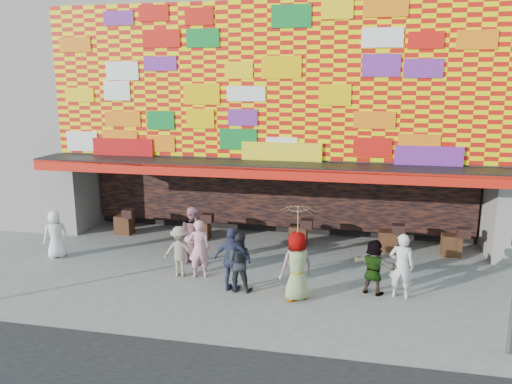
{
  "coord_description": "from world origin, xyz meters",
  "views": [
    {
      "loc": [
        3.0,
        -11.82,
        5.53
      ],
      "look_at": [
        0.06,
        2.0,
        2.41
      ],
      "focal_mm": 35.0,
      "sensor_mm": 36.0,
      "label": 1
    }
  ],
  "objects_px": {
    "ped_a": "(56,234)",
    "ped_e": "(233,260)",
    "ped_i": "(193,235)",
    "ped_d": "(180,251)",
    "parasol": "(298,221)",
    "ped_g": "(297,266)",
    "ped_h": "(401,266)",
    "ped_b": "(199,249)",
    "ped_c": "(238,262)",
    "ped_f": "(374,267)"
  },
  "relations": [
    {
      "from": "ped_a",
      "to": "ped_e",
      "type": "bearing_deg",
      "value": 123.95
    },
    {
      "from": "ped_i",
      "to": "ped_d",
      "type": "bearing_deg",
      "value": 128.17
    },
    {
      "from": "ped_e",
      "to": "parasol",
      "type": "height_order",
      "value": "parasol"
    },
    {
      "from": "ped_a",
      "to": "ped_d",
      "type": "distance_m",
      "value": 4.49
    },
    {
      "from": "ped_g",
      "to": "ped_h",
      "type": "distance_m",
      "value": 2.74
    },
    {
      "from": "ped_d",
      "to": "ped_g",
      "type": "relative_size",
      "value": 0.82
    },
    {
      "from": "ped_b",
      "to": "ped_h",
      "type": "height_order",
      "value": "ped_h"
    },
    {
      "from": "ped_a",
      "to": "ped_c",
      "type": "xyz_separation_m",
      "value": [
        6.35,
        -1.31,
        0.04
      ]
    },
    {
      "from": "ped_b",
      "to": "ped_i",
      "type": "xyz_separation_m",
      "value": [
        -0.57,
        1.12,
        0.04
      ]
    },
    {
      "from": "ped_a",
      "to": "ped_c",
      "type": "relative_size",
      "value": 0.95
    },
    {
      "from": "parasol",
      "to": "ped_e",
      "type": "bearing_deg",
      "value": 173.47
    },
    {
      "from": "ped_c",
      "to": "ped_e",
      "type": "xyz_separation_m",
      "value": [
        -0.15,
        -0.05,
        0.06
      ]
    },
    {
      "from": "ped_d",
      "to": "ped_h",
      "type": "relative_size",
      "value": 0.86
    },
    {
      "from": "ped_b",
      "to": "ped_a",
      "type": "bearing_deg",
      "value": -20.91
    },
    {
      "from": "ped_i",
      "to": "parasol",
      "type": "bearing_deg",
      "value": -171.89
    },
    {
      "from": "ped_a",
      "to": "ped_g",
      "type": "height_order",
      "value": "ped_g"
    },
    {
      "from": "ped_b",
      "to": "ped_g",
      "type": "xyz_separation_m",
      "value": [
        2.94,
        -0.95,
        0.06
      ]
    },
    {
      "from": "ped_a",
      "to": "ped_d",
      "type": "height_order",
      "value": "ped_a"
    },
    {
      "from": "ped_e",
      "to": "ped_g",
      "type": "relative_size",
      "value": 0.96
    },
    {
      "from": "ped_a",
      "to": "ped_e",
      "type": "relative_size",
      "value": 0.88
    },
    {
      "from": "ped_i",
      "to": "parasol",
      "type": "height_order",
      "value": "parasol"
    },
    {
      "from": "ped_c",
      "to": "ped_h",
      "type": "bearing_deg",
      "value": -176.04
    },
    {
      "from": "ped_h",
      "to": "parasol",
      "type": "height_order",
      "value": "parasol"
    },
    {
      "from": "ped_c",
      "to": "ped_h",
      "type": "height_order",
      "value": "ped_h"
    },
    {
      "from": "ped_c",
      "to": "ped_d",
      "type": "bearing_deg",
      "value": -21.28
    },
    {
      "from": "ped_h",
      "to": "ped_i",
      "type": "xyz_separation_m",
      "value": [
        -6.15,
        1.37,
        0.03
      ]
    },
    {
      "from": "ped_e",
      "to": "ped_h",
      "type": "bearing_deg",
      "value": -164.9
    },
    {
      "from": "ped_d",
      "to": "ped_g",
      "type": "distance_m",
      "value": 3.64
    },
    {
      "from": "ped_e",
      "to": "ped_i",
      "type": "xyz_separation_m",
      "value": [
        -1.75,
        1.87,
        0.02
      ]
    },
    {
      "from": "ped_e",
      "to": "ped_f",
      "type": "xyz_separation_m",
      "value": [
        3.71,
        0.6,
        -0.13
      ]
    },
    {
      "from": "ped_b",
      "to": "parasol",
      "type": "height_order",
      "value": "parasol"
    },
    {
      "from": "ped_a",
      "to": "ped_d",
      "type": "bearing_deg",
      "value": 128.12
    },
    {
      "from": "ped_d",
      "to": "ped_g",
      "type": "bearing_deg",
      "value": 159.05
    },
    {
      "from": "parasol",
      "to": "ped_h",
      "type": "bearing_deg",
      "value": 14.87
    },
    {
      "from": "ped_b",
      "to": "ped_e",
      "type": "relative_size",
      "value": 0.97
    },
    {
      "from": "ped_h",
      "to": "parasol",
      "type": "xyz_separation_m",
      "value": [
        -2.65,
        -0.7,
        1.25
      ]
    },
    {
      "from": "ped_e",
      "to": "parasol",
      "type": "bearing_deg",
      "value": -177.93
    },
    {
      "from": "ped_c",
      "to": "ped_i",
      "type": "bearing_deg",
      "value": -45.73
    },
    {
      "from": "ped_i",
      "to": "ped_f",
      "type": "bearing_deg",
      "value": -154.48
    },
    {
      "from": "ped_c",
      "to": "parasol",
      "type": "bearing_deg",
      "value": 168.95
    },
    {
      "from": "ped_d",
      "to": "parasol",
      "type": "relative_size",
      "value": 0.84
    },
    {
      "from": "ped_b",
      "to": "parasol",
      "type": "distance_m",
      "value": 3.34
    },
    {
      "from": "ped_g",
      "to": "parasol",
      "type": "height_order",
      "value": "parasol"
    },
    {
      "from": "ped_i",
      "to": "ped_e",
      "type": "bearing_deg",
      "value": 171.8
    },
    {
      "from": "ped_b",
      "to": "ped_i",
      "type": "height_order",
      "value": "ped_i"
    },
    {
      "from": "ped_b",
      "to": "ped_h",
      "type": "distance_m",
      "value": 5.59
    },
    {
      "from": "ped_e",
      "to": "ped_i",
      "type": "relative_size",
      "value": 0.98
    },
    {
      "from": "ped_g",
      "to": "parasol",
      "type": "bearing_deg",
      "value": 180.0
    },
    {
      "from": "ped_g",
      "to": "ped_i",
      "type": "xyz_separation_m",
      "value": [
        -3.51,
        2.07,
        -0.02
      ]
    },
    {
      "from": "ped_d",
      "to": "ped_i",
      "type": "bearing_deg",
      "value": -96.74
    }
  ]
}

